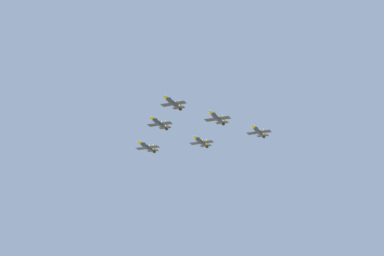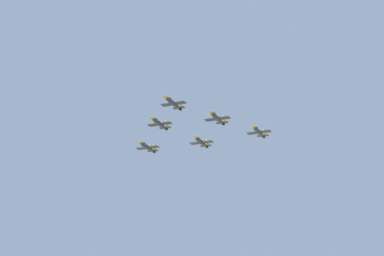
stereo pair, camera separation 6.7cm
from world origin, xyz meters
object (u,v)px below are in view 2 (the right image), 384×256
(jet_slot_rear, at_px, (201,142))
(jet_lead, at_px, (173,103))
(jet_left_wingman, at_px, (217,118))
(jet_right_wingman, at_px, (159,123))
(jet_right_outer, at_px, (147,147))
(jet_left_outer, at_px, (258,131))

(jet_slot_rear, bearing_deg, jet_lead, -0.51)
(jet_lead, relative_size, jet_left_wingman, 0.96)
(jet_left_wingman, distance_m, jet_right_wingman, 25.76)
(jet_right_outer, bearing_deg, jet_left_outer, 89.62)
(jet_slot_rear, bearing_deg, jet_left_wingman, 39.85)
(jet_lead, xyz_separation_m, jet_right_wingman, (-9.04, 17.69, -1.97))
(jet_lead, bearing_deg, jet_left_outer, 140.43)
(jet_left_wingman, xyz_separation_m, jet_slot_rear, (-9.04, 17.70, -4.22))
(jet_right_wingman, bearing_deg, jet_left_outer, 111.22)
(jet_lead, xyz_separation_m, jet_left_wingman, (16.01, 11.78, -3.01))
(jet_left_wingman, xyz_separation_m, jet_right_outer, (-34.10, 23.61, -3.55))
(jet_right_outer, bearing_deg, jet_right_wingman, 39.99)
(jet_left_wingman, bearing_deg, jet_left_outer, 139.68)
(jet_lead, distance_m, jet_right_wingman, 19.97)
(jet_left_outer, xyz_separation_m, jet_slot_rear, (-25.05, 5.92, -1.45))
(jet_right_wingman, relative_size, jet_left_outer, 1.03)
(jet_left_wingman, bearing_deg, jet_right_outer, -111.38)
(jet_left_wingman, relative_size, jet_right_wingman, 1.01)
(jet_lead, xyz_separation_m, jet_left_outer, (32.01, 23.55, -5.79))
(jet_lead, height_order, jet_left_wingman, jet_lead)
(jet_lead, relative_size, jet_right_wingman, 0.97)
(jet_slot_rear, bearing_deg, jet_right_wingman, -40.88)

